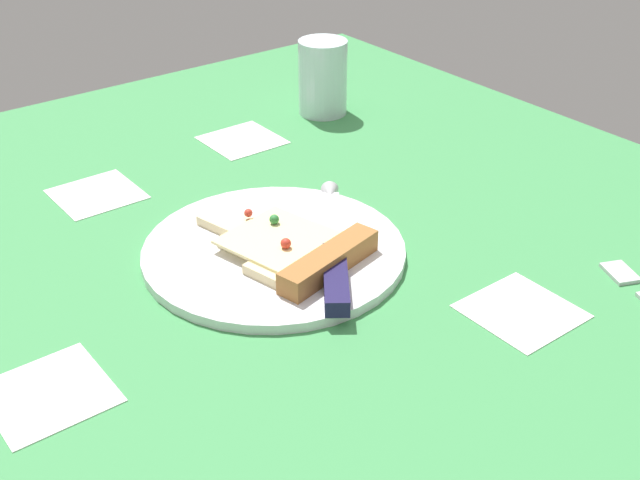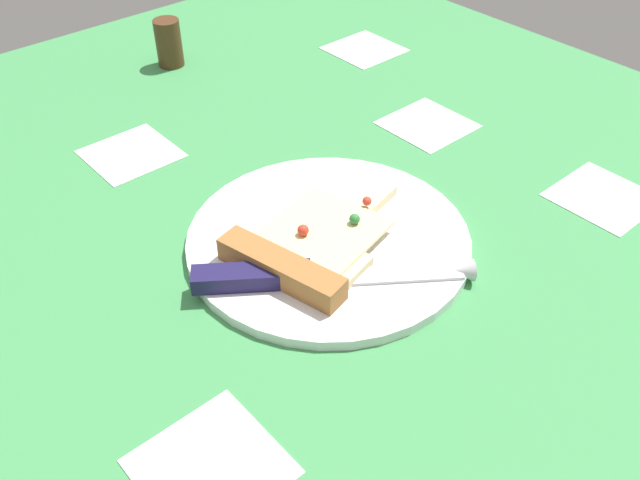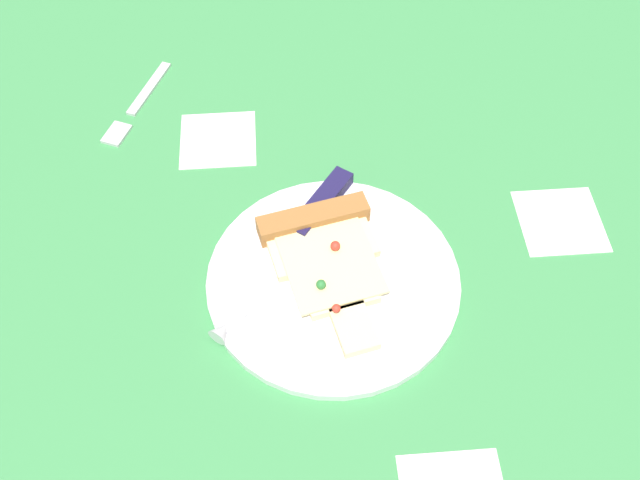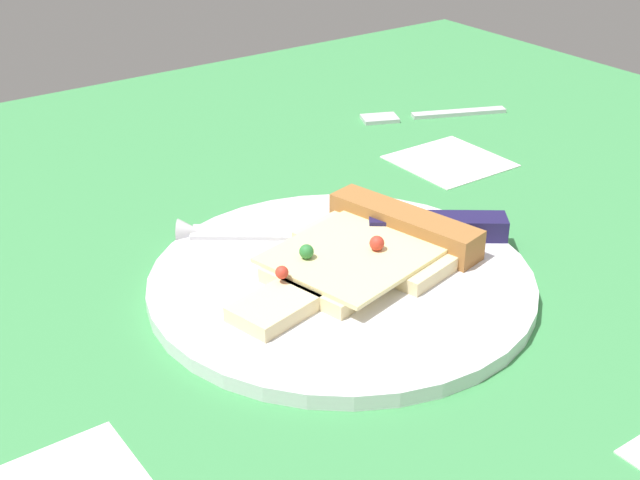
% 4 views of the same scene
% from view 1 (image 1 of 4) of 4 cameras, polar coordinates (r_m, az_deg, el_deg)
% --- Properties ---
extents(ground_plane, '(1.12, 1.12, 0.03)m').
position_cam_1_polar(ground_plane, '(0.79, -4.63, -3.45)').
color(ground_plane, '#3D8C4C').
rests_on(ground_plane, ground).
extents(plate, '(0.26, 0.26, 0.01)m').
position_cam_1_polar(plate, '(0.81, -3.21, -0.78)').
color(plate, silver).
rests_on(plate, ground_plane).
extents(pizza_slice, '(0.19, 0.13, 0.02)m').
position_cam_1_polar(pizza_slice, '(0.79, -1.82, -0.61)').
color(pizza_slice, beige).
rests_on(pizza_slice, plate).
extents(knife, '(0.21, 0.16, 0.02)m').
position_cam_1_polar(knife, '(0.79, 0.97, -0.97)').
color(knife, silver).
rests_on(knife, plate).
extents(drinking_glass, '(0.07, 0.07, 0.10)m').
position_cam_1_polar(drinking_glass, '(1.13, 0.19, 11.22)').
color(drinking_glass, silver).
rests_on(drinking_glass, ground_plane).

